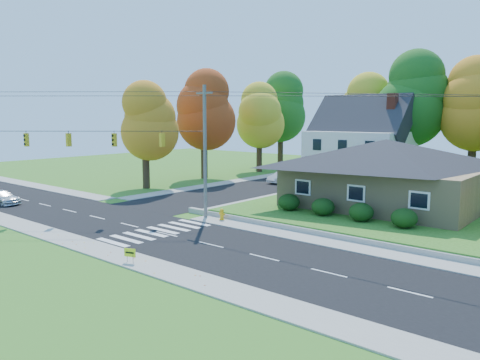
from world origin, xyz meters
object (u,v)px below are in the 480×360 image
at_px(white_car, 283,177).
at_px(fire_hydrant, 222,215).
at_px(ranch_house, 385,172).
at_px(silver_sedan, 1,197).

height_order(white_car, fire_hydrant, white_car).
bearing_deg(ranch_house, white_car, 151.05).
height_order(ranch_house, fire_hydrant, ranch_house).
distance_m(ranch_house, white_car, 18.37).
xyz_separation_m(ranch_house, white_car, (-15.92, 8.80, -2.55)).
height_order(silver_sedan, fire_hydrant, silver_sedan).
xyz_separation_m(white_car, fire_hydrant, (7.96, -19.46, -0.27)).
height_order(ranch_house, silver_sedan, ranch_house).
distance_m(ranch_house, silver_sedan, 32.99).
height_order(ranch_house, white_car, ranch_house).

